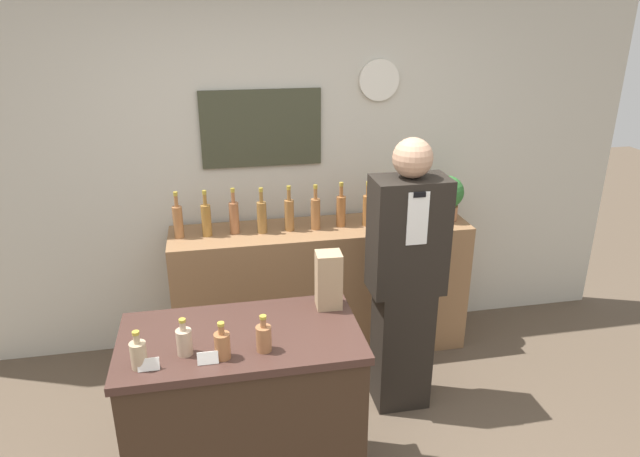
{
  "coord_description": "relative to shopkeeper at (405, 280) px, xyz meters",
  "views": [
    {
      "loc": [
        -0.5,
        -1.9,
        2.4
      ],
      "look_at": [
        0.09,
        1.07,
        1.21
      ],
      "focal_mm": 32.0,
      "sensor_mm": 36.0,
      "label": 1
    }
  ],
  "objects": [
    {
      "name": "shelf_bottle_1",
      "position": [
        -1.15,
        0.71,
        0.22
      ],
      "size": [
        0.07,
        0.07,
        0.32
      ],
      "color": "#9F6F31",
      "rests_on": "back_shelf"
    },
    {
      "name": "counter_bottle_3",
      "position": [
        -0.92,
        -0.72,
        0.16
      ],
      "size": [
        0.07,
        0.07,
        0.18
      ],
      "color": "#9C643E",
      "rests_on": "display_counter"
    },
    {
      "name": "counter_bottle_1",
      "position": [
        -1.26,
        -0.68,
        0.16
      ],
      "size": [
        0.07,
        0.07,
        0.18
      ],
      "color": "tan",
      "rests_on": "display_counter"
    },
    {
      "name": "counter_bottle_2",
      "position": [
        -1.1,
        -0.74,
        0.16
      ],
      "size": [
        0.07,
        0.07,
        0.18
      ],
      "color": "#9F643B",
      "rests_on": "display_counter"
    },
    {
      "name": "shopkeeper",
      "position": [
        0.0,
        0.0,
        0.0
      ],
      "size": [
        0.44,
        0.27,
        1.73
      ],
      "color": "black",
      "rests_on": "ground_plane"
    },
    {
      "name": "back_wall",
      "position": [
        -0.6,
        1.0,
        0.49
      ],
      "size": [
        5.2,
        0.09,
        2.7
      ],
      "color": "beige",
      "rests_on": "ground_plane"
    },
    {
      "name": "shelf_bottle_2",
      "position": [
        -0.97,
        0.72,
        0.22
      ],
      "size": [
        0.07,
        0.07,
        0.32
      ],
      "color": "#A4643D",
      "rests_on": "back_shelf"
    },
    {
      "name": "shelf_bottle_6",
      "position": [
        -0.23,
        0.71,
        0.22
      ],
      "size": [
        0.07,
        0.07,
        0.32
      ],
      "color": "#A46433",
      "rests_on": "back_shelf"
    },
    {
      "name": "price_card_right",
      "position": [
        -1.17,
        -0.78,
        0.12
      ],
      "size": [
        0.09,
        0.02,
        0.06
      ],
      "color": "white",
      "rests_on": "display_counter"
    },
    {
      "name": "shelf_bottle_0",
      "position": [
        -1.33,
        0.71,
        0.22
      ],
      "size": [
        0.07,
        0.07,
        0.32
      ],
      "color": "#A5693C",
      "rests_on": "back_shelf"
    },
    {
      "name": "display_counter",
      "position": [
        -1.01,
        -0.57,
        -0.38
      ],
      "size": [
        1.13,
        0.62,
        0.96
      ],
      "color": "#382619",
      "rests_on": "ground_plane"
    },
    {
      "name": "shelf_bottle_3",
      "position": [
        -0.78,
        0.69,
        0.22
      ],
      "size": [
        0.07,
        0.07,
        0.32
      ],
      "color": "olive",
      "rests_on": "back_shelf"
    },
    {
      "name": "potted_plant",
      "position": [
        0.54,
        0.69,
        0.27
      ],
      "size": [
        0.23,
        0.23,
        0.32
      ],
      "color": "#B27047",
      "rests_on": "back_shelf"
    },
    {
      "name": "shelf_bottle_4",
      "position": [
        -0.6,
        0.7,
        0.22
      ],
      "size": [
        0.07,
        0.07,
        0.32
      ],
      "color": "#9A6635",
      "rests_on": "back_shelf"
    },
    {
      "name": "price_card_left",
      "position": [
        -1.41,
        -0.78,
        0.12
      ],
      "size": [
        0.09,
        0.02,
        0.06
      ],
      "color": "white",
      "rests_on": "display_counter"
    },
    {
      "name": "counter_bottle_0",
      "position": [
        -1.45,
        -0.75,
        0.16
      ],
      "size": [
        0.07,
        0.07,
        0.18
      ],
      "color": "tan",
      "rests_on": "display_counter"
    },
    {
      "name": "shelf_bottle_8",
      "position": [
        0.13,
        0.7,
        0.22
      ],
      "size": [
        0.07,
        0.07,
        0.32
      ],
      "color": "olive",
      "rests_on": "back_shelf"
    },
    {
      "name": "shelf_bottle_5",
      "position": [
        -0.42,
        0.69,
        0.22
      ],
      "size": [
        0.07,
        0.07,
        0.32
      ],
      "color": "#A5693A",
      "rests_on": "back_shelf"
    },
    {
      "name": "shelf_bottle_7",
      "position": [
        -0.05,
        0.69,
        0.22
      ],
      "size": [
        0.07,
        0.07,
        0.32
      ],
      "color": "#A06531",
      "rests_on": "back_shelf"
    },
    {
      "name": "paper_bag",
      "position": [
        -0.55,
        -0.38,
        0.24
      ],
      "size": [
        0.13,
        0.12,
        0.3
      ],
      "color": "tan",
      "rests_on": "display_counter"
    },
    {
      "name": "shelf_bottle_9",
      "position": [
        0.32,
        0.71,
        0.22
      ],
      "size": [
        0.07,
        0.07,
        0.32
      ],
      "color": "#A0703D",
      "rests_on": "back_shelf"
    },
    {
      "name": "back_shelf",
      "position": [
        -0.37,
        0.7,
        -0.38
      ],
      "size": [
        2.08,
        0.47,
        0.96
      ],
      "color": "#8E6642",
      "rests_on": "ground_plane"
    }
  ]
}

